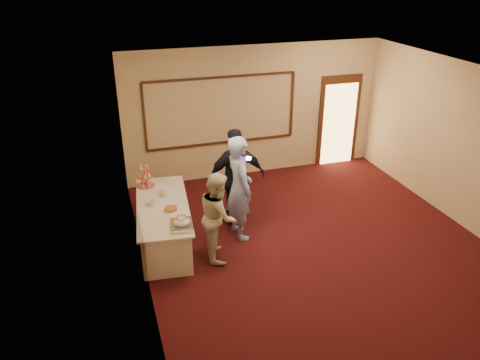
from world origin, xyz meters
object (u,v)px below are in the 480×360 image
object	(u,v)px
plate_stack_a	(155,202)
man	(239,188)
tart	(171,209)
woman	(218,216)
guest	(236,178)
cupcake_stand	(145,178)
plate_stack_b	(166,192)
pavlova_tray	(182,223)
buffet_table	(164,224)

from	to	relation	value
plate_stack_a	man	xyz separation A→B (m)	(1.48, -0.18, 0.13)
tart	woman	world-z (taller)	woman
woman	guest	xyz separation A→B (m)	(0.61, 0.96, 0.18)
cupcake_stand	woman	bearing A→B (deg)	-56.08
man	plate_stack_b	bearing A→B (deg)	63.92
pavlova_tray	man	world-z (taller)	man
woman	guest	bearing A→B (deg)	-23.88
buffet_table	pavlova_tray	xyz separation A→B (m)	(0.18, -0.84, 0.45)
man	woman	bearing A→B (deg)	129.19
buffet_table	pavlova_tray	world-z (taller)	pavlova_tray
pavlova_tray	tart	bearing A→B (deg)	97.58
man	cupcake_stand	bearing A→B (deg)	51.95
cupcake_stand	woman	world-z (taller)	woman
pavlova_tray	cupcake_stand	bearing A→B (deg)	102.45
buffet_table	pavlova_tray	distance (m)	0.97
man	pavlova_tray	bearing A→B (deg)	114.69
woman	man	bearing A→B (deg)	-37.09
cupcake_stand	buffet_table	bearing A→B (deg)	-77.40
tart	buffet_table	bearing A→B (deg)	112.94
plate_stack_a	man	distance (m)	1.50
plate_stack_a	guest	size ratio (longest dim) A/B	0.09
buffet_table	tart	bearing A→B (deg)	-67.06
pavlova_tray	tart	size ratio (longest dim) A/B	1.91
pavlova_tray	woman	size ratio (longest dim) A/B	0.32
pavlova_tray	plate_stack_b	xyz separation A→B (m)	(-0.06, 1.15, 0.01)
tart	woman	bearing A→B (deg)	-30.77
buffet_table	plate_stack_a	world-z (taller)	plate_stack_a
pavlova_tray	plate_stack_a	size ratio (longest dim) A/B	2.92
woman	buffet_table	bearing A→B (deg)	59.27
buffet_table	woman	size ratio (longest dim) A/B	1.54
buffet_table	cupcake_stand	bearing A→B (deg)	102.60
plate_stack_b	guest	size ratio (longest dim) A/B	0.11
woman	cupcake_stand	bearing A→B (deg)	42.40
buffet_table	man	world-z (taller)	man
plate_stack_a	plate_stack_b	bearing A→B (deg)	49.84
cupcake_stand	man	size ratio (longest dim) A/B	0.25
tart	man	distance (m)	1.27
man	woman	world-z (taller)	man
man	buffet_table	bearing A→B (deg)	78.01
plate_stack_b	guest	world-z (taller)	guest
cupcake_stand	plate_stack_a	bearing A→B (deg)	-85.58
plate_stack_a	buffet_table	bearing A→B (deg)	-10.28
pavlova_tray	plate_stack_a	bearing A→B (deg)	109.61
woman	plate_stack_b	bearing A→B (deg)	44.22
buffet_table	plate_stack_a	xyz separation A→B (m)	(-0.12, 0.02, 0.45)
plate_stack_b	pavlova_tray	bearing A→B (deg)	-86.85
guest	tart	bearing A→B (deg)	20.48
cupcake_stand	guest	distance (m)	1.72
plate_stack_b	man	distance (m)	1.33
plate_stack_b	tart	world-z (taller)	plate_stack_b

